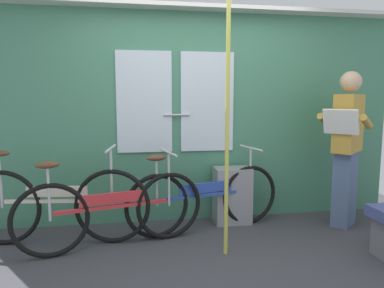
{
  "coord_description": "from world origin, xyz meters",
  "views": [
    {
      "loc": [
        -0.66,
        -2.77,
        1.39
      ],
      "look_at": [
        -0.09,
        0.72,
        0.93
      ],
      "focal_mm": 32.91,
      "sensor_mm": 36.0,
      "label": 1
    }
  ],
  "objects_px": {
    "bicycle_by_pole": "(57,205)",
    "handrail_pole": "(227,125)",
    "trash_bin_by_wall": "(232,195)",
    "passenger_reading_newspaper": "(347,146)",
    "bicycle_near_door": "(112,210)",
    "bicycle_leaning_behind": "(205,198)"
  },
  "relations": [
    {
      "from": "handrail_pole",
      "to": "passenger_reading_newspaper",
      "type": "bearing_deg",
      "value": 18.66
    },
    {
      "from": "bicycle_near_door",
      "to": "trash_bin_by_wall",
      "type": "height_order",
      "value": "bicycle_near_door"
    },
    {
      "from": "bicycle_near_door",
      "to": "passenger_reading_newspaper",
      "type": "distance_m",
      "value": 2.54
    },
    {
      "from": "bicycle_near_door",
      "to": "bicycle_by_pole",
      "type": "distance_m",
      "value": 0.56
    },
    {
      "from": "passenger_reading_newspaper",
      "to": "handrail_pole",
      "type": "xyz_separation_m",
      "value": [
        -1.47,
        -0.5,
        0.28
      ]
    },
    {
      "from": "trash_bin_by_wall",
      "to": "handrail_pole",
      "type": "bearing_deg",
      "value": -109.51
    },
    {
      "from": "bicycle_near_door",
      "to": "handrail_pole",
      "type": "distance_m",
      "value": 1.32
    },
    {
      "from": "bicycle_near_door",
      "to": "handrail_pole",
      "type": "relative_size",
      "value": 0.74
    },
    {
      "from": "trash_bin_by_wall",
      "to": "handrail_pole",
      "type": "height_order",
      "value": "handrail_pole"
    },
    {
      "from": "bicycle_by_pole",
      "to": "handrail_pole",
      "type": "relative_size",
      "value": 0.75
    },
    {
      "from": "bicycle_by_pole",
      "to": "passenger_reading_newspaper",
      "type": "bearing_deg",
      "value": 7.35
    },
    {
      "from": "bicycle_by_pole",
      "to": "handrail_pole",
      "type": "distance_m",
      "value": 1.79
    },
    {
      "from": "trash_bin_by_wall",
      "to": "bicycle_near_door",
      "type": "bearing_deg",
      "value": -159.35
    },
    {
      "from": "bicycle_near_door",
      "to": "bicycle_leaning_behind",
      "type": "xyz_separation_m",
      "value": [
        0.93,
        0.28,
        -0.01
      ]
    },
    {
      "from": "bicycle_leaning_behind",
      "to": "bicycle_by_pole",
      "type": "distance_m",
      "value": 1.47
    },
    {
      "from": "bicycle_near_door",
      "to": "bicycle_by_pole",
      "type": "relative_size",
      "value": 0.98
    },
    {
      "from": "bicycle_near_door",
      "to": "trash_bin_by_wall",
      "type": "relative_size",
      "value": 2.75
    },
    {
      "from": "bicycle_leaning_behind",
      "to": "handrail_pole",
      "type": "bearing_deg",
      "value": -95.44
    },
    {
      "from": "trash_bin_by_wall",
      "to": "passenger_reading_newspaper",
      "type": "bearing_deg",
      "value": -13.5
    },
    {
      "from": "bicycle_leaning_behind",
      "to": "trash_bin_by_wall",
      "type": "height_order",
      "value": "bicycle_leaning_behind"
    },
    {
      "from": "bicycle_near_door",
      "to": "bicycle_leaning_behind",
      "type": "bearing_deg",
      "value": 2.78
    },
    {
      "from": "bicycle_near_door",
      "to": "handrail_pole",
      "type": "bearing_deg",
      "value": -30.25
    }
  ]
}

